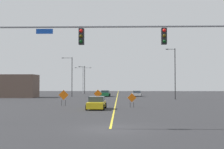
{
  "coord_description": "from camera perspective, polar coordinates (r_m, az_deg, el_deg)",
  "views": [
    {
      "loc": [
        0.62,
        -18.82,
        2.91
      ],
      "look_at": [
        -0.73,
        31.1,
        4.45
      ],
      "focal_mm": 46.98,
      "sensor_mm": 36.0,
      "label": 1
    }
  ],
  "objects": [
    {
      "name": "roadside_building_west",
      "position": [
        64.82,
        -19.04,
        -2.14
      ],
      "size": [
        10.6,
        5.02,
        4.77
      ],
      "color": "brown",
      "rests_on": "ground"
    },
    {
      "name": "street_lamp_mid_right",
      "position": [
        82.66,
        -5.67,
        -0.61
      ],
      "size": [
        4.67,
        0.24,
        7.49
      ],
      "color": "gray",
      "rests_on": "ground"
    },
    {
      "name": "street_lamp_near_right",
      "position": [
        54.75,
        12.06,
        0.55
      ],
      "size": [
        1.75,
        0.24,
        9.36
      ],
      "color": "black",
      "rests_on": "ground"
    },
    {
      "name": "car_white_near",
      "position": [
        66.95,
        4.79,
        -3.75
      ],
      "size": [
        2.12,
        3.93,
        1.27
      ],
      "color": "white",
      "rests_on": "ground"
    },
    {
      "name": "traffic_signal_assembly",
      "position": [
        19.16,
        9.5,
        5.79
      ],
      "size": [
        16.09,
        0.44,
        7.11
      ],
      "color": "gray",
      "rests_on": "ground"
    },
    {
      "name": "ground",
      "position": [
        19.05,
        -0.34,
        -10.56
      ],
      "size": [
        188.63,
        188.63,
        0.0
      ],
      "primitive_type": "plane",
      "color": "#2D2D30"
    },
    {
      "name": "car_green_passing",
      "position": [
        65.84,
        -1.3,
        -3.73
      ],
      "size": [
        2.21,
        4.26,
        1.37
      ],
      "color": "#196B38",
      "rests_on": "ground"
    },
    {
      "name": "construction_sign_left_lane",
      "position": [
        35.72,
        3.89,
        -4.69
      ],
      "size": [
        1.09,
        0.25,
        1.74
      ],
      "color": "orange",
      "rests_on": "ground"
    },
    {
      "name": "construction_sign_left_shoulder",
      "position": [
        46.28,
        -2.77,
        -3.87
      ],
      "size": [
        1.3,
        0.05,
        1.94
      ],
      "color": "orange",
      "rests_on": "ground"
    },
    {
      "name": "street_lamp_mid_left",
      "position": [
        65.1,
        -7.95,
        -0.07
      ],
      "size": [
        2.36,
        0.24,
        8.71
      ],
      "color": "black",
      "rests_on": "ground"
    },
    {
      "name": "car_yellow_distant",
      "position": [
        33.43,
        -3.03,
        -5.61
      ],
      "size": [
        2.15,
        4.06,
        1.44
      ],
      "color": "gold",
      "rests_on": "ground"
    },
    {
      "name": "road_centre_stripe",
      "position": [
        71.28,
        1.05,
        -4.1
      ],
      "size": [
        0.16,
        104.8,
        0.01
      ],
      "color": "yellow",
      "rests_on": "ground"
    },
    {
      "name": "construction_sign_right_shoulder",
      "position": [
        39.09,
        -9.41,
        -4.1
      ],
      "size": [
        1.31,
        0.1,
        2.06
      ],
      "color": "orange",
      "rests_on": "ground"
    },
    {
      "name": "street_lamp_far_right",
      "position": [
        81.1,
        -5.44,
        -0.8
      ],
      "size": [
        1.77,
        0.24,
        7.73
      ],
      "color": "black",
      "rests_on": "ground"
    }
  ]
}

